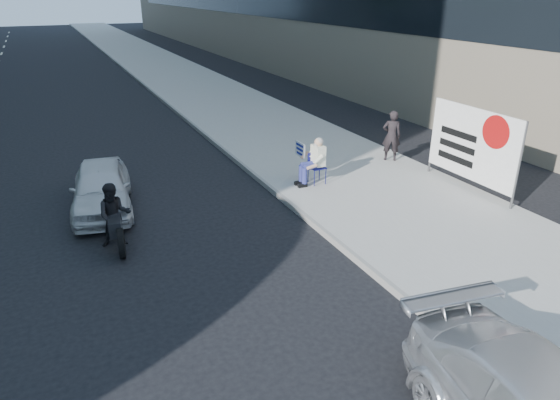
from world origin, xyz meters
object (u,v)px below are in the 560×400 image
white_sedan_near (101,187)px  motorcycle (115,218)px  seated_protester (313,159)px  pedestrian_woman (392,136)px  protest_banner (472,144)px

white_sedan_near → motorcycle: 2.09m
seated_protester → motorcycle: seated_protester is taller
pedestrian_woman → protest_banner: size_ratio=0.52×
seated_protester → pedestrian_woman: 3.29m
white_sedan_near → motorcycle: size_ratio=1.69×
seated_protester → pedestrian_woman: (3.19, 0.77, 0.07)m
pedestrian_woman → protest_banner: 2.95m
pedestrian_woman → white_sedan_near: bearing=31.9°
protest_banner → white_sedan_near: protest_banner is taller
seated_protester → white_sedan_near: seated_protester is taller
pedestrian_woman → white_sedan_near: pedestrian_woman is taller
seated_protester → white_sedan_near: (-5.47, 1.00, -0.28)m
white_sedan_near → protest_banner: bearing=-11.1°
protest_banner → white_sedan_near: bearing=161.0°
protest_banner → white_sedan_near: 9.60m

